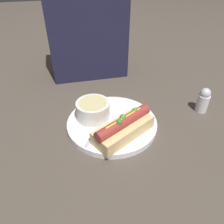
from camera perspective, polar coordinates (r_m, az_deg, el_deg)
The scene contains 7 objects.
ground_plane at distance 0.64m, azimuth 0.00°, elevation -3.51°, with size 4.00×4.00×0.00m, color #4C4238.
dinner_plate at distance 0.63m, azimuth 0.00°, elevation -2.95°, with size 0.26×0.26×0.02m.
hot_dog at distance 0.57m, azimuth 2.98°, elevation -4.09°, with size 0.18×0.14×0.07m.
soup_bowl at distance 0.63m, azimuth -4.97°, elevation 0.70°, with size 0.10×0.10×0.05m.
spoon at distance 0.62m, azimuth -2.59°, elevation -2.27°, with size 0.09×0.13×0.01m.
salt_shaker at distance 0.73m, azimuth 22.76°, elevation 2.90°, with size 0.04×0.04×0.08m.
seated_diner at distance 0.84m, azimuth -6.68°, elevation 23.42°, with size 0.28×0.14×0.48m.
Camera 1 is at (-0.11, -0.47, 0.41)m, focal length 35.00 mm.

